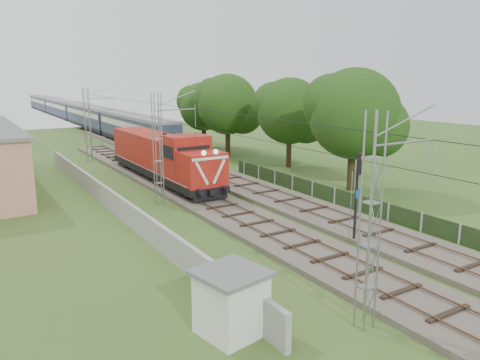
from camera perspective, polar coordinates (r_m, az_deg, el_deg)
ground at (r=26.02m, az=6.65°, el=-8.08°), size 140.00×140.00×0.00m
track_main at (r=31.46m, az=-1.22°, el=-3.98°), size 4.20×70.00×0.45m
track_side at (r=44.88m, az=-4.07°, el=1.00°), size 4.20×80.00×0.45m
catenary at (r=33.78m, az=-9.90°, el=3.70°), size 3.31×70.00×8.00m
boundary_wall at (r=33.33m, az=-15.36°, el=-2.48°), size 0.25×40.00×1.50m
fence at (r=33.12m, az=14.43°, el=-2.79°), size 0.12×32.00×1.20m
locomotive at (r=41.18m, az=-9.41°, el=2.88°), size 3.17×18.11×4.60m
coach_rake at (r=96.46m, az=-19.50°, el=7.91°), size 3.11×92.77×3.59m
signal_post at (r=26.04m, az=14.22°, el=-0.24°), size 0.56×0.44×5.15m
relay_hut at (r=17.31m, az=-1.07°, el=-14.64°), size 2.73×2.73×2.40m
tree_a at (r=38.55m, az=13.84°, el=7.73°), size 7.59×7.23×9.84m
tree_b at (r=47.68m, az=6.18°, el=8.27°), size 6.98×6.65×9.05m
tree_c at (r=54.49m, az=-1.43°, el=9.12°), size 7.30×6.95×9.46m
tree_d at (r=61.03m, az=-4.41°, el=8.86°), size 6.52×6.21×8.45m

